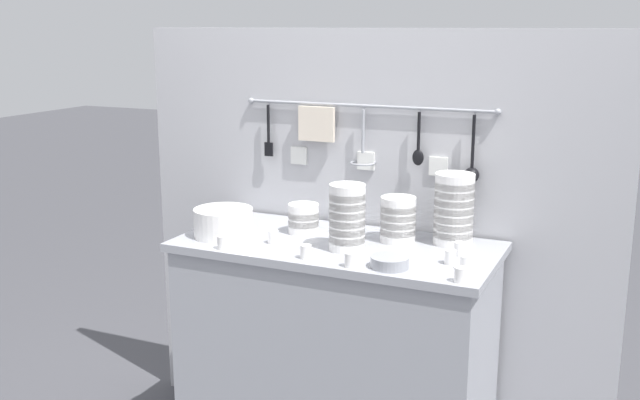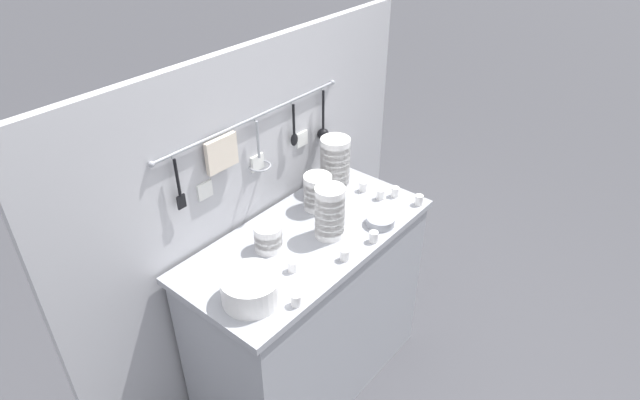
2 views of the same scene
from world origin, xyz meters
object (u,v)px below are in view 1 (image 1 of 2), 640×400
object	(u,v)px
bowl_stack_wide_centre	(303,219)
cup_centre	(466,263)
cup_back_left	(460,275)
cup_edge_near	(460,249)
cup_front_right	(306,252)
cup_beside_plates	(450,257)
bowl_stack_tall_left	(347,217)
cup_back_right	(350,260)
bowl_stack_nested_right	(398,219)
cup_front_left	(273,237)
bowl_stack_short_front	(454,209)
steel_mixing_bowl	(390,262)
plate_stack	(223,222)
cup_mid_row	(223,242)

from	to	relation	value
bowl_stack_wide_centre	cup_centre	bearing A→B (deg)	-15.22
cup_back_left	cup_edge_near	xyz separation A→B (m)	(-0.07, 0.27, 0.00)
bowl_stack_wide_centre	cup_centre	distance (m)	0.69
cup_back_left	cup_front_right	bearing A→B (deg)	177.79
cup_beside_plates	cup_edge_near	xyz separation A→B (m)	(0.00, 0.10, 0.00)
bowl_stack_tall_left	cup_edge_near	world-z (taller)	bowl_stack_tall_left
cup_front_right	cup_back_right	size ratio (longest dim) A/B	1.00
bowl_stack_nested_right	bowl_stack_wide_centre	bearing A→B (deg)	-173.73
cup_front_left	cup_beside_plates	bearing A→B (deg)	2.48
bowl_stack_tall_left	bowl_stack_short_front	world-z (taller)	bowl_stack_short_front
cup_beside_plates	bowl_stack_short_front	bearing A→B (deg)	102.66
bowl_stack_wide_centre	steel_mixing_bowl	xyz separation A→B (m)	(0.43, -0.26, -0.04)
bowl_stack_nested_right	cup_edge_near	size ratio (longest dim) A/B	3.46
bowl_stack_nested_right	steel_mixing_bowl	size ratio (longest dim) A/B	1.31
bowl_stack_short_front	cup_front_left	world-z (taller)	bowl_stack_short_front
bowl_stack_short_front	cup_centre	distance (m)	0.31
bowl_stack_short_front	plate_stack	size ratio (longest dim) A/B	1.17
cup_front_left	cup_front_right	bearing A→B (deg)	-31.85
plate_stack	cup_front_right	xyz separation A→B (m)	(0.40, -0.12, -0.03)
bowl_stack_tall_left	cup_front_right	bearing A→B (deg)	-120.50
cup_back_right	cup_mid_row	bearing A→B (deg)	180.00
cup_edge_near	cup_mid_row	world-z (taller)	same
cup_back_left	cup_front_right	size ratio (longest dim) A/B	1.00
bowl_stack_tall_left	steel_mixing_bowl	bearing A→B (deg)	-31.65
cup_edge_near	cup_beside_plates	bearing A→B (deg)	-92.65
plate_stack	steel_mixing_bowl	bearing A→B (deg)	-7.92
cup_back_left	cup_mid_row	world-z (taller)	same
cup_back_right	cup_front_left	bearing A→B (deg)	159.15
bowl_stack_short_front	cup_beside_plates	size ratio (longest dim) A/B	5.40
cup_edge_near	cup_mid_row	bearing A→B (deg)	-161.12
bowl_stack_tall_left	cup_front_right	size ratio (longest dim) A/B	4.92
bowl_stack_short_front	cup_edge_near	xyz separation A→B (m)	(0.06, -0.13, -0.11)
cup_beside_plates	cup_front_right	world-z (taller)	same
plate_stack	steel_mixing_bowl	world-z (taller)	plate_stack
bowl_stack_tall_left	cup_mid_row	bearing A→B (deg)	-157.01
bowl_stack_nested_right	steel_mixing_bowl	bearing A→B (deg)	-76.29
cup_centre	cup_mid_row	size ratio (longest dim) A/B	1.00
cup_beside_plates	cup_centre	size ratio (longest dim) A/B	1.00
bowl_stack_nested_right	cup_front_left	bearing A→B (deg)	-152.46
bowl_stack_nested_right	cup_centre	xyz separation A→B (m)	(0.30, -0.22, -0.06)
bowl_stack_wide_centre	cup_mid_row	bearing A→B (deg)	-119.28
bowl_stack_wide_centre	cup_back_left	distance (m)	0.74
cup_front_left	cup_beside_plates	distance (m)	0.64
cup_back_left	cup_centre	distance (m)	0.12
cup_front_right	cup_centre	xyz separation A→B (m)	(0.52, 0.10, 0.00)
bowl_stack_tall_left	cup_back_right	distance (m)	0.21
steel_mixing_bowl	cup_mid_row	bearing A→B (deg)	-175.53
cup_front_left	cup_mid_row	xyz separation A→B (m)	(-0.13, -0.13, 0.00)
bowl_stack_wide_centre	cup_back_right	xyz separation A→B (m)	(0.31, -0.30, -0.03)
steel_mixing_bowl	cup_back_right	bearing A→B (deg)	-158.40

